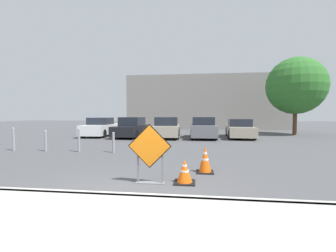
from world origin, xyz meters
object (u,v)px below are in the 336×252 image
object	(u,v)px
parked_car_fourth	(203,128)
bollard_nearest	(113,142)
parked_car_second	(132,128)
road_closed_sign	(150,151)
traffic_cone_second	(205,160)
bollard_second	(79,139)
bollard_third	(46,140)
traffic_cone_nearest	(185,171)
bollard_fourth	(14,138)
parked_car_fifth	(240,129)
parked_car_third	(167,128)
parked_car_nearest	(100,127)

from	to	relation	value
parked_car_fourth	bollard_nearest	size ratio (longest dim) A/B	4.43
parked_car_second	bollard_nearest	xyz separation A→B (m)	(1.21, -7.15, -0.20)
road_closed_sign	parked_car_second	world-z (taller)	parked_car_second
parked_car_fourth	traffic_cone_second	bearing A→B (deg)	87.94
road_closed_sign	bollard_second	world-z (taller)	road_closed_sign
road_closed_sign	bollard_third	size ratio (longest dim) A/B	1.50
traffic_cone_nearest	bollard_third	size ratio (longest dim) A/B	0.61
bollard_nearest	bollard_second	xyz separation A→B (m)	(-1.64, -0.00, 0.08)
road_closed_sign	bollard_fourth	world-z (taller)	road_closed_sign
parked_car_fifth	bollard_fourth	xyz separation A→B (m)	(-11.82, -7.59, -0.07)
parked_car_fourth	road_closed_sign	bearing A→B (deg)	81.04
parked_car_third	parked_car_fourth	distance (m)	2.71
parked_car_fourth	bollard_third	distance (m)	10.19
traffic_cone_second	bollard_fourth	size ratio (longest dim) A/B	0.71
parked_car_third	bollard_fourth	world-z (taller)	parked_car_third
parked_car_third	parked_car_second	bearing A→B (deg)	-4.08
bollard_fourth	bollard_third	bearing A→B (deg)	0.00
traffic_cone_nearest	bollard_fourth	world-z (taller)	bollard_fourth
traffic_cone_second	bollard_fourth	xyz separation A→B (m)	(-8.83, 3.01, 0.20)
parked_car_third	bollard_second	size ratio (longest dim) A/B	4.28
traffic_cone_nearest	bollard_nearest	xyz separation A→B (m)	(-3.37, 4.09, 0.20)
traffic_cone_second	bollard_nearest	world-z (taller)	bollard_nearest
parked_car_fifth	bollard_nearest	distance (m)	10.26
traffic_cone_nearest	bollard_second	bearing A→B (deg)	140.74
bollard_nearest	bollard_fourth	xyz separation A→B (m)	(-4.91, 0.00, 0.09)
bollard_nearest	traffic_cone_second	bearing A→B (deg)	-37.52
traffic_cone_nearest	parked_car_fifth	distance (m)	12.21
parked_car_nearest	bollard_third	xyz separation A→B (m)	(0.65, -7.54, -0.16)
bollard_third	bollard_fourth	bearing A→B (deg)	180.00
bollard_nearest	parked_car_fourth	bearing A→B (deg)	58.80
traffic_cone_nearest	parked_car_second	world-z (taller)	parked_car_second
traffic_cone_nearest	bollard_third	distance (m)	7.81
parked_car_third	parked_car_fourth	xyz separation A→B (m)	(2.71, -0.17, 0.00)
traffic_cone_nearest	bollard_fourth	size ratio (longest dim) A/B	0.54
parked_car_second	parked_car_third	xyz separation A→B (m)	(2.70, -0.05, 0.02)
traffic_cone_second	parked_car_nearest	size ratio (longest dim) A/B	0.17
traffic_cone_nearest	bollard_third	bearing A→B (deg)	148.37
parked_car_fifth	traffic_cone_nearest	bearing A→B (deg)	77.11
parked_car_fifth	bollard_third	bearing A→B (deg)	40.65
bollard_nearest	bollard_fourth	size ratio (longest dim) A/B	0.85
parked_car_fifth	bollard_third	size ratio (longest dim) A/B	4.76
parked_car_fourth	parked_car_fifth	distance (m)	2.79
traffic_cone_second	bollard_third	bearing A→B (deg)	157.30
parked_car_second	bollard_third	xyz separation A→B (m)	(-2.06, -7.15, -0.17)
road_closed_sign	bollard_second	size ratio (longest dim) A/B	1.35
parked_car_fourth	bollard_fourth	distance (m)	11.45
parked_car_nearest	bollard_nearest	size ratio (longest dim) A/B	4.83
bollard_nearest	bollard_third	xyz separation A→B (m)	(-3.27, 0.00, 0.03)
road_closed_sign	parked_car_nearest	xyz separation A→B (m)	(-6.45, 11.80, -0.12)
bollard_nearest	traffic_cone_nearest	bearing A→B (deg)	-50.53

